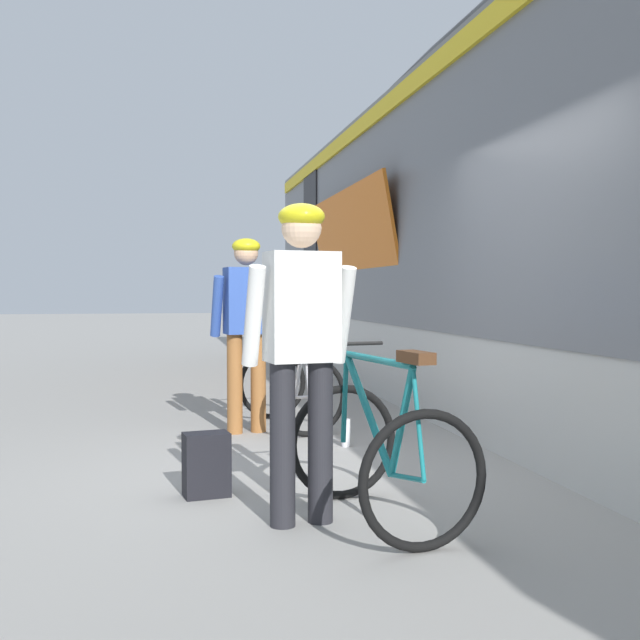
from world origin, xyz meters
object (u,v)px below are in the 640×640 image
train_car (598,220)px  bicycle_far_teal (380,451)px  bicycle_near_silver (290,385)px  backpack_on_platform (206,465)px  water_bottle_near_the_bikes (346,433)px  cyclist_near_in_blue (246,317)px  cyclist_far_in_white (301,333)px

train_car → bicycle_far_teal: train_car is taller
bicycle_near_silver → backpack_on_platform: bicycle_near_silver is taller
bicycle_near_silver → water_bottle_near_the_bikes: size_ratio=5.14×
cyclist_near_in_blue → water_bottle_near_the_bikes: bearing=-47.1°
train_car → bicycle_far_teal: bearing=-139.1°
train_car → backpack_on_platform: (-3.79, -1.76, -1.77)m
bicycle_near_silver → bicycle_far_teal: same height
bicycle_near_silver → bicycle_far_teal: size_ratio=1.01×
bicycle_far_teal → backpack_on_platform: bearing=140.6°
backpack_on_platform → water_bottle_near_the_bikes: size_ratio=1.75×
bicycle_near_silver → water_bottle_near_the_bikes: bearing=-72.4°
cyclist_near_in_blue → train_car: bearing=-5.5°
train_car → water_bottle_near_the_bikes: (-2.58, -0.47, -1.85)m
train_car → bicycle_far_teal: 4.13m
cyclist_far_in_white → train_car: bearing=36.3°
backpack_on_platform → cyclist_near_in_blue: bearing=68.2°
cyclist_far_in_white → bicycle_far_teal: bearing=-9.7°
water_bottle_near_the_bikes → cyclist_far_in_white: bearing=-110.6°
train_car → water_bottle_near_the_bikes: bearing=-169.6°
cyclist_far_in_white → bicycle_far_teal: 0.78m
train_car → cyclist_near_in_blue: train_car is taller
bicycle_near_silver → bicycle_far_teal: bearing=-90.1°
train_car → water_bottle_near_the_bikes: 3.21m
cyclist_near_in_blue → water_bottle_near_the_bikes: (0.74, -0.79, -0.94)m
cyclist_near_in_blue → bicycle_near_silver: 0.80m
bicycle_far_teal → backpack_on_platform: (-0.91, 0.75, -0.20)m
cyclist_far_in_white → water_bottle_near_the_bikes: (0.74, 1.96, -0.94)m
train_car → bicycle_far_teal: (-2.89, -2.50, -1.56)m
cyclist_far_in_white → bicycle_near_silver: (0.43, 2.93, -0.65)m
bicycle_far_teal → backpack_on_platform: size_ratio=2.93×
cyclist_near_in_blue → bicycle_far_teal: 2.93m
cyclist_near_in_blue → bicycle_near_silver: size_ratio=1.49×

